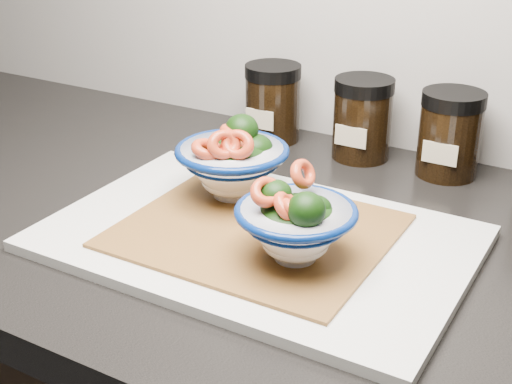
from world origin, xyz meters
The scene contains 8 objects.
countertop centered at (0.00, 1.45, 0.88)m, with size 3.50×0.60×0.04m, color black.
cutting_board centered at (-0.04, 1.40, 0.91)m, with size 0.45×0.30×0.01m, color beige.
bamboo_mat centered at (-0.04, 1.40, 0.91)m, with size 0.28×0.24×0.00m, color #96612D.
bowl_left centered at (-0.11, 1.46, 0.96)m, with size 0.13×0.13×0.10m.
bowl_right centered at (0.02, 1.37, 0.95)m, with size 0.12×0.12×0.10m.
spice_jar_a centered at (-0.18, 1.69, 0.96)m, with size 0.08×0.08×0.11m.
spice_jar_b centered at (-0.04, 1.69, 0.96)m, with size 0.08×0.08×0.11m.
spice_jar_c centered at (0.08, 1.69, 0.96)m, with size 0.08×0.08×0.11m.
Camera 1 is at (0.30, 0.81, 1.28)m, focal length 50.00 mm.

